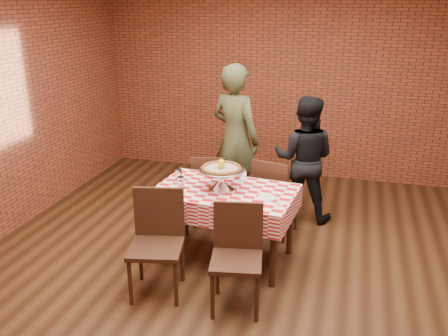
% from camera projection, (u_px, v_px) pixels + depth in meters
% --- Properties ---
extents(ground, '(6.00, 6.00, 0.00)m').
position_uv_depth(ground, '(241.00, 277.00, 4.61)').
color(ground, black).
rests_on(ground, ground).
extents(back_wall, '(5.50, 0.00, 5.50)m').
position_uv_depth(back_wall, '(292.00, 77.00, 6.84)').
color(back_wall, brown).
rests_on(back_wall, ground).
extents(table, '(1.41, 0.93, 0.75)m').
position_uv_depth(table, '(225.00, 225.00, 4.82)').
color(table, '#3B2116').
rests_on(table, ground).
extents(tablecloth, '(1.45, 0.97, 0.23)m').
position_uv_depth(tablecloth, '(225.00, 200.00, 4.73)').
color(tablecloth, red).
rests_on(tablecloth, table).
extents(pizza_stand, '(0.49, 0.49, 0.20)m').
position_uv_depth(pizza_stand, '(221.00, 179.00, 4.68)').
color(pizza_stand, silver).
rests_on(pizza_stand, tablecloth).
extents(pizza, '(0.43, 0.43, 0.03)m').
position_uv_depth(pizza, '(221.00, 169.00, 4.65)').
color(pizza, '#C9B791').
rests_on(pizza, pizza_stand).
extents(lemon, '(0.08, 0.08, 0.09)m').
position_uv_depth(lemon, '(221.00, 164.00, 4.63)').
color(lemon, yellow).
rests_on(lemon, pizza).
extents(water_glass_left, '(0.08, 0.08, 0.12)m').
position_uv_depth(water_glass_left, '(181.00, 182.00, 4.71)').
color(water_glass_left, white).
rests_on(water_glass_left, tablecloth).
extents(water_glass_right, '(0.08, 0.08, 0.12)m').
position_uv_depth(water_glass_right, '(179.00, 175.00, 4.91)').
color(water_glass_right, white).
rests_on(water_glass_right, tablecloth).
extents(side_plate, '(0.18, 0.18, 0.01)m').
position_uv_depth(side_plate, '(267.00, 198.00, 4.48)').
color(side_plate, white).
rests_on(side_plate, tablecloth).
extents(sweetener_packet_a, '(0.06, 0.04, 0.00)m').
position_uv_depth(sweetener_packet_a, '(277.00, 205.00, 4.35)').
color(sweetener_packet_a, white).
rests_on(sweetener_packet_a, tablecloth).
extents(sweetener_packet_b, '(0.06, 0.05, 0.00)m').
position_uv_depth(sweetener_packet_b, '(281.00, 205.00, 4.34)').
color(sweetener_packet_b, white).
rests_on(sweetener_packet_b, tablecloth).
extents(condiment_caddy, '(0.12, 0.12, 0.14)m').
position_uv_depth(condiment_caddy, '(240.00, 174.00, 4.91)').
color(condiment_caddy, silver).
rests_on(condiment_caddy, tablecloth).
extents(chair_near_left, '(0.54, 0.54, 0.94)m').
position_uv_depth(chair_near_left, '(156.00, 246.00, 4.22)').
color(chair_near_left, '#3B2116').
rests_on(chair_near_left, ground).
extents(chair_near_right, '(0.49, 0.49, 0.90)m').
position_uv_depth(chair_near_right, '(236.00, 261.00, 4.01)').
color(chair_near_right, '#3B2116').
rests_on(chair_near_right, ground).
extents(chair_far_left, '(0.45, 0.45, 0.86)m').
position_uv_depth(chair_far_left, '(210.00, 188.00, 5.60)').
color(chair_far_left, '#3B2116').
rests_on(chair_far_left, ground).
extents(chair_far_right, '(0.51, 0.51, 0.90)m').
position_uv_depth(chair_far_right, '(276.00, 196.00, 5.34)').
color(chair_far_right, '#3B2116').
rests_on(chair_far_right, ground).
extents(diner_olive, '(0.78, 0.67, 1.82)m').
position_uv_depth(diner_olive, '(235.00, 139.00, 5.81)').
color(diner_olive, '#3F4527').
rests_on(diner_olive, ground).
extents(diner_black, '(0.75, 0.59, 1.49)m').
position_uv_depth(diner_black, '(304.00, 159.00, 5.62)').
color(diner_black, black).
rests_on(diner_black, ground).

